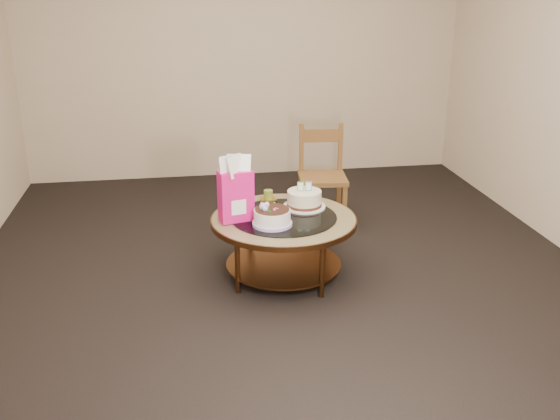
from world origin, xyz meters
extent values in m
plane|color=black|center=(0.00, 0.00, 0.00)|extent=(5.00, 5.00, 0.00)
cube|color=#C9B198|center=(0.00, 2.50, 1.30)|extent=(4.50, 0.02, 2.60)
cube|color=#C9B198|center=(0.00, -2.50, 1.30)|extent=(4.50, 0.02, 2.60)
cylinder|color=#5A3519|center=(0.35, 0.20, 0.21)|extent=(0.04, 0.04, 0.42)
cylinder|color=#5A3519|center=(-0.20, 0.35, 0.21)|extent=(0.04, 0.04, 0.42)
cylinder|color=#5A3519|center=(-0.35, -0.20, 0.21)|extent=(0.04, 0.04, 0.42)
cylinder|color=#5A3519|center=(0.20, -0.35, 0.21)|extent=(0.04, 0.04, 0.42)
cylinder|color=#5A3519|center=(0.00, 0.00, 0.10)|extent=(0.82, 0.82, 0.02)
cylinder|color=#5A3519|center=(0.00, 0.00, 0.43)|extent=(1.02, 1.02, 0.04)
cylinder|color=olive|center=(0.00, 0.00, 0.45)|extent=(1.00, 1.00, 0.01)
cylinder|color=black|center=(0.00, 0.00, 0.45)|extent=(0.74, 0.74, 0.01)
cylinder|color=#BEA0E2|center=(-0.10, -0.14, 0.47)|extent=(0.27, 0.27, 0.02)
cylinder|color=white|center=(-0.10, -0.14, 0.51)|extent=(0.25, 0.25, 0.11)
cylinder|color=black|center=(-0.10, -0.14, 0.57)|extent=(0.23, 0.23, 0.01)
sphere|color=#BEA0E2|center=(-0.16, -0.13, 0.59)|extent=(0.05, 0.05, 0.05)
sphere|color=#BEA0E2|center=(-0.13, -0.10, 0.59)|extent=(0.04, 0.04, 0.04)
sphere|color=#BEA0E2|center=(-0.15, -0.16, 0.59)|extent=(0.04, 0.04, 0.04)
cone|color=#20782A|center=(-0.13, -0.13, 0.58)|extent=(0.04, 0.04, 0.02)
cone|color=#20782A|center=(-0.18, -0.15, 0.58)|extent=(0.03, 0.03, 0.02)
cone|color=#20782A|center=(-0.12, -0.08, 0.58)|extent=(0.03, 0.02, 0.02)
cone|color=#20782A|center=(-0.13, -0.18, 0.58)|extent=(0.03, 0.03, 0.02)
cylinder|color=white|center=(0.18, 0.16, 0.46)|extent=(0.31, 0.31, 0.01)
cylinder|color=#452013|center=(0.18, 0.16, 0.48)|extent=(0.25, 0.25, 0.02)
cylinder|color=beige|center=(0.18, 0.16, 0.54)|extent=(0.25, 0.25, 0.09)
cube|color=#4BA245|center=(0.15, 0.16, 0.62)|extent=(0.05, 0.01, 0.07)
cube|color=white|center=(0.15, 0.16, 0.62)|extent=(0.04, 0.01, 0.06)
cube|color=#3C8ECE|center=(0.20, 0.16, 0.62)|extent=(0.05, 0.01, 0.07)
cube|color=white|center=(0.20, 0.16, 0.62)|extent=(0.04, 0.01, 0.06)
cube|color=#F21679|center=(-0.33, -0.01, 0.63)|extent=(0.25, 0.17, 0.35)
cube|color=white|center=(-0.33, -0.01, 0.57)|extent=(0.13, 0.15, 0.10)
cube|color=#E8CA5F|center=(-0.06, 0.32, 0.46)|extent=(0.13, 0.13, 0.01)
cylinder|color=gold|center=(-0.06, 0.32, 0.47)|extent=(0.13, 0.13, 0.01)
cylinder|color=olive|center=(-0.06, 0.32, 0.51)|extent=(0.06, 0.06, 0.06)
cylinder|color=black|center=(-0.06, 0.32, 0.55)|extent=(0.00, 0.00, 0.01)
cube|color=brown|center=(0.49, 0.92, 0.42)|extent=(0.43, 0.43, 0.04)
cube|color=brown|center=(0.30, 0.77, 0.21)|extent=(0.04, 0.04, 0.42)
cube|color=brown|center=(0.64, 0.74, 0.21)|extent=(0.04, 0.04, 0.42)
cube|color=brown|center=(0.34, 1.11, 0.21)|extent=(0.04, 0.04, 0.42)
cube|color=brown|center=(0.67, 1.07, 0.21)|extent=(0.04, 0.04, 0.42)
cube|color=brown|center=(0.34, 1.11, 0.64)|extent=(0.04, 0.04, 0.43)
cube|color=brown|center=(0.67, 1.07, 0.64)|extent=(0.04, 0.04, 0.43)
cube|color=brown|center=(0.50, 1.09, 0.75)|extent=(0.34, 0.06, 0.11)
camera|label=1|loc=(-0.66, -3.98, 2.03)|focal=40.00mm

